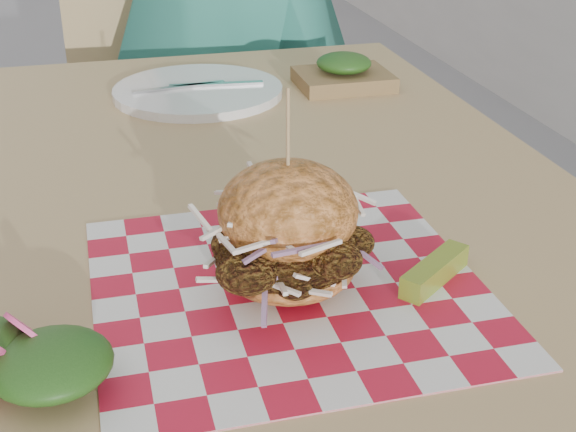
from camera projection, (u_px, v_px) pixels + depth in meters
name	position (u px, v px, depth m)	size (l,w,h in m)	color
patio_table	(244.00, 238.00, 1.01)	(0.80, 1.20, 0.75)	tan
patio_chair	(172.00, 106.00, 1.85)	(0.48, 0.49, 0.95)	tan
paper_liner	(288.00, 286.00, 0.75)	(0.36, 0.36, 0.00)	red
sandwich	(288.00, 235.00, 0.73)	(0.17, 0.17, 0.19)	orange
pickle_spear	(435.00, 271.00, 0.76)	(0.10, 0.02, 0.02)	olive
side_salad	(11.00, 369.00, 0.62)	(0.14, 0.14, 0.05)	#3F1419
place_setting	(198.00, 91.00, 1.28)	(0.27, 0.27, 0.02)	white
kraft_tray	(344.00, 73.00, 1.31)	(0.15, 0.12, 0.06)	olive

